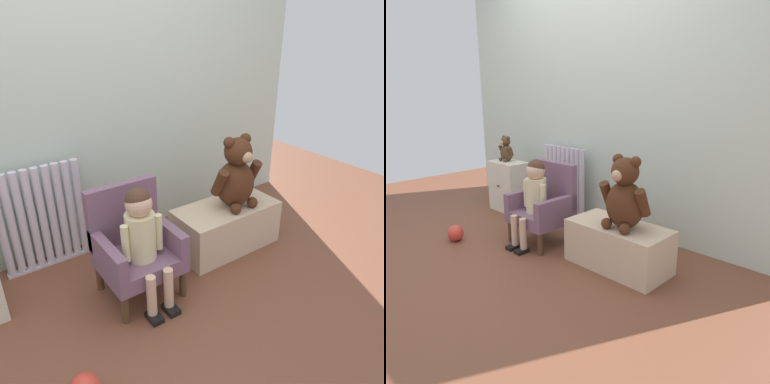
# 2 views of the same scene
# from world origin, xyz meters

# --- Properties ---
(ground_plane) EXTENTS (6.00, 6.00, 0.00)m
(ground_plane) POSITION_xyz_m (0.00, 0.00, 0.00)
(ground_plane) COLOR brown
(back_wall) EXTENTS (3.80, 0.05, 2.40)m
(back_wall) POSITION_xyz_m (0.00, 1.13, 1.20)
(back_wall) COLOR silver
(back_wall) RESTS_ON ground_plane
(radiator) EXTENTS (0.56, 0.05, 0.70)m
(radiator) POSITION_xyz_m (-0.33, 1.01, 0.35)
(radiator) COLOR silver
(radiator) RESTS_ON ground_plane
(child_armchair) EXTENTS (0.44, 0.41, 0.66)m
(child_armchair) POSITION_xyz_m (0.03, 0.44, 0.31)
(child_armchair) COLOR #725167
(child_armchair) RESTS_ON ground_plane
(child_figure) EXTENTS (0.25, 0.35, 0.71)m
(child_figure) POSITION_xyz_m (0.03, 0.33, 0.46)
(child_figure) COLOR beige
(child_figure) RESTS_ON ground_plane
(low_bench) EXTENTS (0.74, 0.37, 0.32)m
(low_bench) POSITION_xyz_m (0.78, 0.48, 0.16)
(low_bench) COLOR #CBAF8E
(low_bench) RESTS_ON ground_plane
(large_teddy_bear) EXTENTS (0.37, 0.26, 0.51)m
(large_teddy_bear) POSITION_xyz_m (0.84, 0.46, 0.55)
(large_teddy_bear) COLOR #482615
(large_teddy_bear) RESTS_ON low_bench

